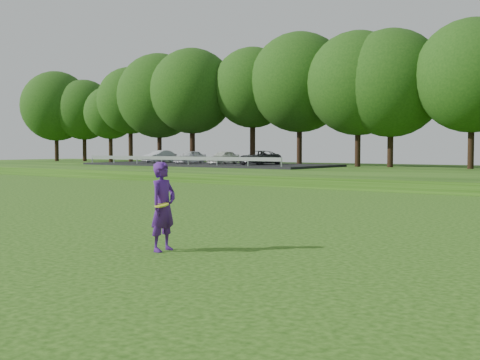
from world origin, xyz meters
The scene contains 5 objects.
ground centered at (0.00, 0.00, 0.00)m, with size 140.00×140.00×0.00m, color #193D0B.
berm centered at (0.00, 34.00, 0.30)m, with size 130.00×30.00×0.60m, color #193D0B.
walking_path centered at (0.00, 20.00, 0.02)m, with size 130.00×1.60×0.04m, color gray.
parking_lot centered at (-23.59, 32.79, 0.99)m, with size 24.00×9.00×1.38m.
woman centered at (2.95, -0.15, 0.94)m, with size 0.54×0.72×1.88m.
Camera 1 is at (11.82, -9.21, 2.16)m, focal length 45.00 mm.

